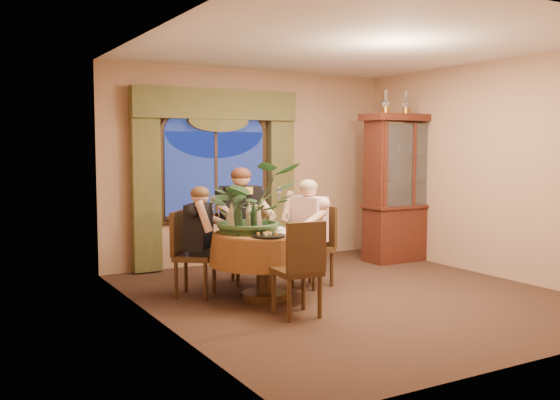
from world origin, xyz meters
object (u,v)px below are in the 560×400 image
oil_lamp_right (425,104)px  wine_bottle_4 (239,220)px  oil_lamp_left (386,102)px  person_scarf (241,226)px  stoneware_vase (255,219)px  centerpiece_plant (251,173)px  wine_bottle_2 (238,217)px  person_back (199,241)px  chair_back (195,254)px  oil_lamp_center (406,103)px  china_cabinet (404,188)px  wine_bottle_0 (254,219)px  olive_bowl (271,230)px  chair_back_right (249,245)px  dining_table (264,266)px  wine_bottle_1 (249,218)px  wine_bottle_3 (231,219)px  chair_right (312,247)px  person_pink (309,233)px

oil_lamp_right → wine_bottle_4: 4.11m
oil_lamp_left → person_scarf: size_ratio=0.23×
stoneware_vase → centerpiece_plant: (-0.03, 0.04, 0.51)m
oil_lamp_right → stoneware_vase: bearing=-163.4°
oil_lamp_right → wine_bottle_2: oil_lamp_right is taller
person_back → person_scarf: size_ratio=0.87×
chair_back → oil_lamp_center: bearing=138.9°
china_cabinet → wine_bottle_0: (-3.10, -1.14, -0.17)m
person_back → wine_bottle_2: person_back is taller
china_cabinet → olive_bowl: (-2.87, -1.12, -0.31)m
oil_lamp_left → stoneware_vase: 3.17m
oil_lamp_right → chair_back: bearing=-171.6°
chair_back_right → wine_bottle_2: bearing=69.5°
dining_table → person_back: 0.80m
chair_back → wine_bottle_4: wine_bottle_4 is taller
stoneware_vase → wine_bottle_1: (-0.09, -0.02, 0.02)m
wine_bottle_0 → wine_bottle_2: size_ratio=1.00×
person_back → wine_bottle_0: bearing=78.0°
person_scarf → wine_bottle_3: (-0.46, -0.71, 0.19)m
chair_right → person_scarf: person_scarf is taller
person_pink → wine_bottle_4: bearing=89.0°
oil_lamp_left → chair_right: size_ratio=0.35×
chair_right → chair_back_right: (-0.58, 0.55, 0.00)m
oil_lamp_right → person_scarf: (-3.23, -0.31, -1.61)m
dining_table → oil_lamp_center: size_ratio=3.61×
dining_table → chair_back_right: (0.22, 0.82, 0.10)m
dining_table → chair_right: bearing=18.5°
oil_lamp_left → centerpiece_plant: (-2.67, -0.96, -0.93)m
oil_lamp_left → wine_bottle_3: 3.41m
person_back → stoneware_vase: (0.50, -0.42, 0.27)m
chair_back_right → wine_bottle_4: bearing=72.9°
chair_right → olive_bowl: 0.84m
wine_bottle_4 → wine_bottle_1: bearing=38.4°
oil_lamp_left → olive_bowl: size_ratio=2.35×
person_pink → wine_bottle_2: bearing=75.3°
wine_bottle_0 → wine_bottle_2: (-0.08, 0.24, 0.00)m
oil_lamp_right → stoneware_vase: 3.81m
oil_lamp_right → person_scarf: 3.62m
dining_table → wine_bottle_0: size_ratio=3.71×
china_cabinet → olive_bowl: size_ratio=14.93×
stoneware_vase → wine_bottle_3: 0.30m
person_pink → olive_bowl: size_ratio=9.03×
wine_bottle_1 → wine_bottle_4: 0.25m
china_cabinet → person_scarf: bearing=-173.8°
person_back → wine_bottle_2: (0.34, -0.31, 0.29)m
person_scarf → centerpiece_plant: 0.96m
china_cabinet → stoneware_vase: china_cabinet is taller
oil_lamp_center → olive_bowl: (-2.87, -1.12, -1.56)m
china_cabinet → oil_lamp_center: 1.25m
oil_lamp_right → wine_bottle_2: 3.93m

